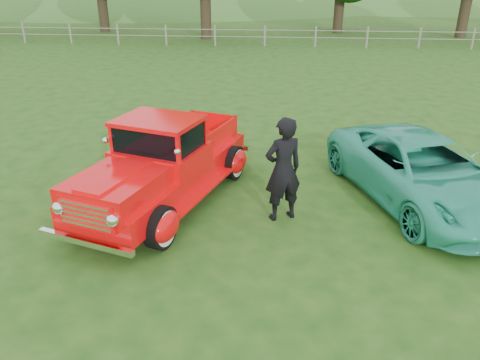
{
  "coord_description": "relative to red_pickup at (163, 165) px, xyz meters",
  "views": [
    {
      "loc": [
        1.08,
        -6.92,
        4.39
      ],
      "look_at": [
        0.36,
        1.2,
        0.66
      ],
      "focal_mm": 35.0,
      "sensor_mm": 36.0,
      "label": 1
    }
  ],
  "objects": [
    {
      "name": "red_pickup",
      "position": [
        0.0,
        0.0,
        0.0
      ],
      "size": [
        3.27,
        5.28,
        1.78
      ],
      "rotation": [
        0.0,
        0.0,
        -0.3
      ],
      "color": "black",
      "rests_on": "ground"
    },
    {
      "name": "ground",
      "position": [
        1.19,
        -1.46,
        -0.8
      ],
      "size": [
        140.0,
        140.0,
        0.0
      ],
      "primitive_type": "plane",
      "color": "#1C4512",
      "rests_on": "ground"
    },
    {
      "name": "man",
      "position": [
        2.36,
        -0.48,
        0.2
      ],
      "size": [
        0.87,
        0.75,
        2.0
      ],
      "primitive_type": "imported",
      "rotation": [
        0.0,
        0.0,
        3.61
      ],
      "color": "black",
      "rests_on": "ground"
    },
    {
      "name": "distant_hills",
      "position": [
        -2.89,
        58.0,
        -5.34
      ],
      "size": [
        116.0,
        60.0,
        18.0
      ],
      "color": "#346826",
      "rests_on": "ground"
    },
    {
      "name": "fence_line",
      "position": [
        1.19,
        20.54,
        -0.19
      ],
      "size": [
        48.0,
        0.12,
        1.2
      ],
      "color": "gray",
      "rests_on": "ground"
    },
    {
      "name": "teal_sedan",
      "position": [
        5.14,
        0.48,
        -0.13
      ],
      "size": [
        3.68,
        5.24,
        1.33
      ],
      "primitive_type": "imported",
      "rotation": [
        0.0,
        0.0,
        0.34
      ],
      "color": "#2BAC89",
      "rests_on": "ground"
    }
  ]
}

